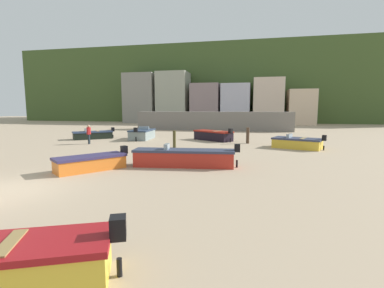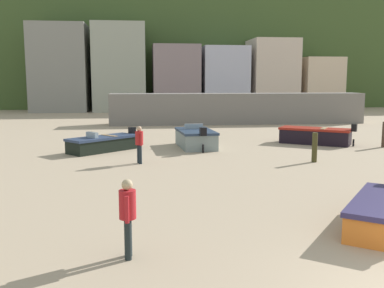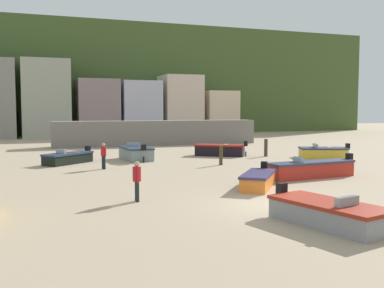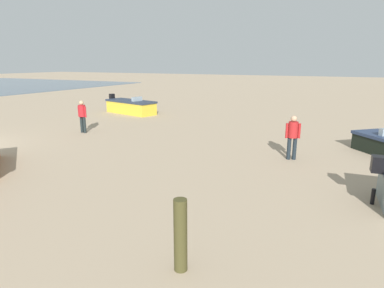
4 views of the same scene
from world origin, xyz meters
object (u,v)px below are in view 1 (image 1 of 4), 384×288
(boat_yellow_2, at_px, (297,143))
(mooring_post_mid_beach, at_px, (174,139))
(boat_red_0, at_px, (184,158))
(boat_orange_8, at_px, (91,163))
(boat_grey_4, at_px, (142,134))
(boat_black_6, at_px, (93,135))
(mooring_post_near_water, at_px, (248,135))
(beach_walker_foreground, at_px, (89,133))
(boat_black_7, at_px, (213,135))

(boat_yellow_2, xyz_separation_m, mooring_post_mid_beach, (-9.14, -1.59, 0.25))
(boat_red_0, height_order, boat_orange_8, boat_red_0)
(boat_grey_4, relative_size, boat_black_6, 1.04)
(boat_yellow_2, relative_size, mooring_post_near_water, 2.83)
(boat_black_6, bearing_deg, boat_red_0, -173.89)
(boat_yellow_2, distance_m, beach_walker_foreground, 16.79)
(boat_black_6, height_order, mooring_post_mid_beach, mooring_post_mid_beach)
(boat_orange_8, distance_m, mooring_post_near_water, 14.27)
(boat_grey_4, distance_m, mooring_post_mid_beach, 6.74)
(boat_black_6, xyz_separation_m, beach_walker_foreground, (1.85, -3.60, 0.56))
(mooring_post_mid_beach, distance_m, beach_walker_foreground, 7.64)
(boat_black_6, xyz_separation_m, boat_orange_8, (7.71, -12.67, -0.02))
(boat_black_7, xyz_separation_m, mooring_post_mid_beach, (-2.23, -5.38, 0.19))
(boat_black_7, relative_size, beach_walker_foreground, 2.47)
(boat_black_7, distance_m, boat_orange_8, 14.48)
(boat_black_6, bearing_deg, mooring_post_mid_beach, -155.19)
(boat_yellow_2, bearing_deg, mooring_post_near_water, 81.04)
(boat_black_7, bearing_deg, mooring_post_near_water, -82.49)
(mooring_post_mid_beach, bearing_deg, boat_yellow_2, 9.88)
(boat_black_7, xyz_separation_m, mooring_post_near_water, (3.20, -1.60, 0.22))
(boat_orange_8, xyz_separation_m, beach_walker_foreground, (-5.86, 9.07, 0.58))
(boat_red_0, xyz_separation_m, boat_black_7, (-0.21, 12.07, 0.01))
(boat_red_0, xyz_separation_m, boat_black_6, (-11.90, 10.81, -0.06))
(mooring_post_near_water, distance_m, mooring_post_mid_beach, 6.61)
(mooring_post_near_water, xyz_separation_m, beach_walker_foreground, (-13.04, -3.25, 0.27))
(boat_yellow_2, height_order, mooring_post_near_water, mooring_post_near_water)
(boat_black_7, height_order, beach_walker_foreground, beach_walker_foreground)
(boat_yellow_2, distance_m, boat_black_7, 7.88)
(boat_orange_8, relative_size, beach_walker_foreground, 2.08)
(boat_yellow_2, xyz_separation_m, boat_grey_4, (-13.77, 3.30, 0.08))
(boat_grey_4, distance_m, boat_orange_8, 13.74)
(boat_red_0, xyz_separation_m, boat_yellow_2, (6.70, 8.28, -0.05))
(boat_red_0, bearing_deg, boat_yellow_2, -45.42)
(boat_black_7, height_order, boat_orange_8, boat_black_7)
(boat_red_0, height_order, boat_yellow_2, boat_red_0)
(boat_black_6, height_order, beach_walker_foreground, beach_walker_foreground)
(boat_black_6, relative_size, beach_walker_foreground, 2.23)
(boat_orange_8, xyz_separation_m, mooring_post_near_water, (7.18, 12.33, 0.31))
(boat_grey_4, bearing_deg, boat_orange_8, -82.32)
(boat_red_0, height_order, boat_grey_4, boat_grey_4)
(beach_walker_foreground, bearing_deg, boat_yellow_2, -106.50)
(mooring_post_near_water, bearing_deg, boat_orange_8, -120.22)
(mooring_post_near_water, bearing_deg, boat_red_0, -105.93)
(boat_black_7, bearing_deg, boat_black_6, 130.18)
(mooring_post_near_water, bearing_deg, boat_yellow_2, -30.56)
(boat_red_0, xyz_separation_m, boat_grey_4, (-7.07, 11.57, 0.03))
(mooring_post_mid_beach, bearing_deg, beach_walker_foreground, 176.04)
(boat_black_6, relative_size, mooring_post_near_water, 2.65)
(boat_orange_8, bearing_deg, boat_black_7, -68.50)
(boat_black_7, distance_m, mooring_post_near_water, 3.58)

